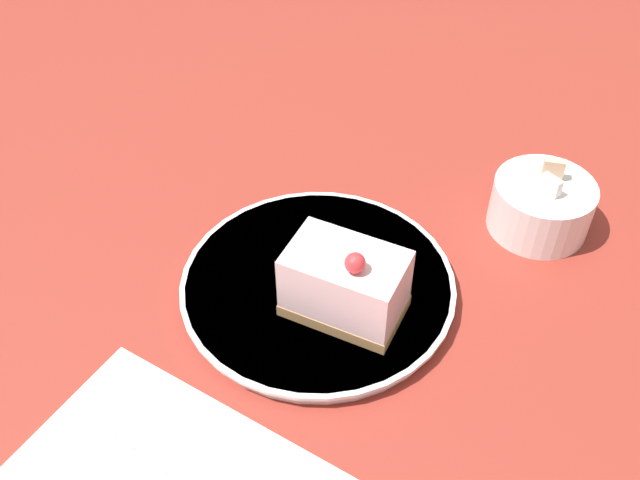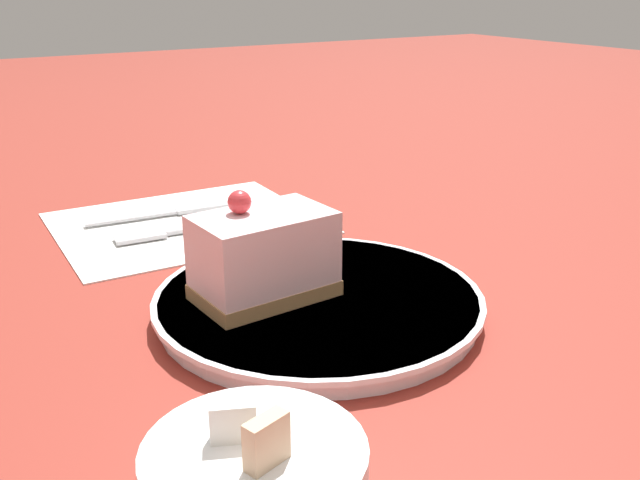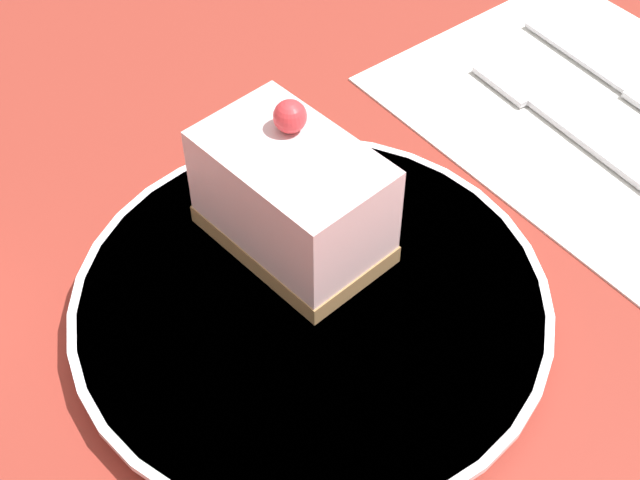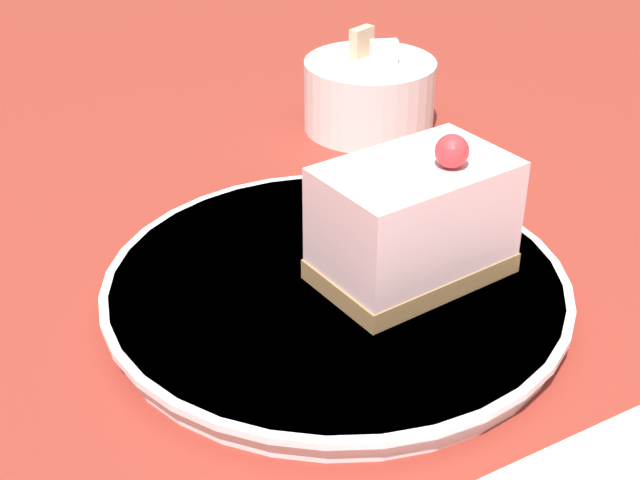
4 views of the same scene
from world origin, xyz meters
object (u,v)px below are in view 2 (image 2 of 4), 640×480
Objects in this scene: cake_slice at (264,256)px; fork at (182,230)px; knife at (192,209)px; plate at (318,302)px.

cake_slice reaches higher than fork.
cake_slice is at bearing 174.73° from knife.
plate is at bearing -177.19° from knife.
plate reaches higher than knife.
cake_slice is (0.02, 0.04, 0.04)m from plate.
knife is (0.28, -0.01, -0.00)m from plate.
plate is at bearing -168.76° from fork.
knife is at bearing -1.68° from plate.
knife is at bearing -26.38° from fork.
cake_slice is 0.27m from knife.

